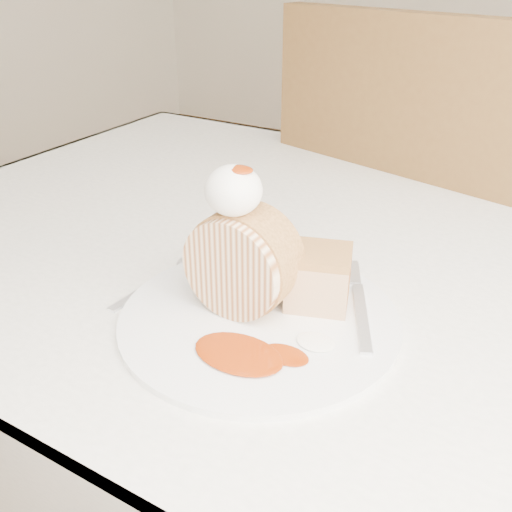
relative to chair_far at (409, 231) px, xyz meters
The scene contains 10 objects.
table 0.46m from the chair_far, 82.83° to the right, with size 1.40×0.90×0.75m.
chair_far is the anchor object (origin of this frame).
plate 0.68m from the chair_far, 88.30° to the right, with size 0.30×0.30×0.01m, color white.
roulade_slice 0.69m from the chair_far, 90.41° to the right, with size 0.11×0.11×0.06m, color beige.
cake_chunk 0.64m from the chair_far, 84.18° to the right, with size 0.07×0.06×0.06m, color #BD8247.
whipped_cream 0.73m from the chair_far, 90.90° to the right, with size 0.06×0.06×0.05m, color white.
caramel_drizzle 0.74m from the chair_far, 90.38° to the right, with size 0.03×0.02×0.01m, color #8F2A05.
caramel_pool 0.75m from the chair_far, 87.08° to the right, with size 0.09×0.06×0.00m, color #8F2A05, non-canonical shape.
fork 0.64m from the chair_far, 79.26° to the right, with size 0.02×0.18×0.00m, color silver.
spoon 0.70m from the chair_far, 100.73° to the right, with size 0.02×0.14×0.00m, color silver.
Camera 1 is at (0.22, -0.44, 1.10)m, focal length 40.00 mm.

